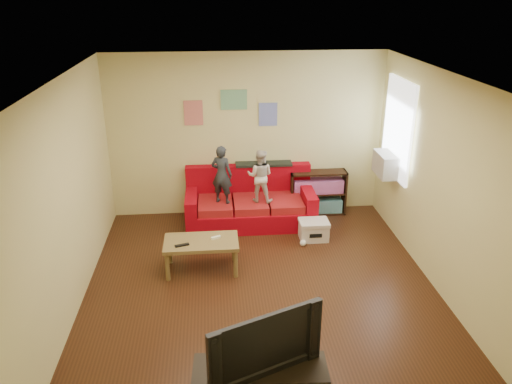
{
  "coord_description": "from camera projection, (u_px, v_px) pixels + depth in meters",
  "views": [
    {
      "loc": [
        -0.57,
        -5.4,
        3.64
      ],
      "look_at": [
        0.0,
        0.8,
        1.05
      ],
      "focal_mm": 35.0,
      "sensor_mm": 36.0,
      "label": 1
    }
  ],
  "objects": [
    {
      "name": "child_b",
      "position": [
        260.0,
        176.0,
        7.84
      ],
      "size": [
        0.49,
        0.42,
        0.85
      ],
      "primitive_type": "imported",
      "rotation": [
        0.0,
        0.0,
        2.87
      ],
      "color": "beige",
      "rests_on": "sofa"
    },
    {
      "name": "ac_unit",
      "position": [
        386.0,
        164.0,
        7.69
      ],
      "size": [
        0.28,
        0.55,
        0.35
      ],
      "primitive_type": "cube",
      "color": "#B7B2A3",
      "rests_on": "window"
    },
    {
      "name": "tissue",
      "position": [
        303.0,
        243.0,
        7.5
      ],
      "size": [
        0.12,
        0.12,
        0.1
      ],
      "primitive_type": "sphere",
      "rotation": [
        0.0,
        0.0,
        0.29
      ],
      "color": "white",
      "rests_on": "ground"
    },
    {
      "name": "artwork_right",
      "position": [
        268.0,
        114.0,
        8.07
      ],
      "size": [
        0.3,
        0.01,
        0.38
      ],
      "primitive_type": "cube",
      "color": "#727FCC",
      "rests_on": "room_shell"
    },
    {
      "name": "child_a",
      "position": [
        222.0,
        175.0,
        7.77
      ],
      "size": [
        0.4,
        0.34,
        0.94
      ],
      "primitive_type": "imported",
      "rotation": [
        0.0,
        0.0,
        2.73
      ],
      "color": "#25292E",
      "rests_on": "sofa"
    },
    {
      "name": "room_shell",
      "position": [
        262.0,
        194.0,
        5.89
      ],
      "size": [
        4.52,
        5.02,
        2.72
      ],
      "color": "#3C1E0F",
      "rests_on": "ground"
    },
    {
      "name": "game_controller",
      "position": [
        216.0,
        237.0,
        6.78
      ],
      "size": [
        0.14,
        0.09,
        0.03
      ],
      "primitive_type": "cube",
      "rotation": [
        0.0,
        0.0,
        0.41
      ],
      "color": "white",
      "rests_on": "coffee_table"
    },
    {
      "name": "bookshelf",
      "position": [
        317.0,
        195.0,
        8.48
      ],
      "size": [
        0.95,
        0.28,
        0.76
      ],
      "color": "black",
      "rests_on": "ground"
    },
    {
      "name": "artwork_center",
      "position": [
        234.0,
        100.0,
        7.93
      ],
      "size": [
        0.42,
        0.01,
        0.32
      ],
      "primitive_type": "cube",
      "color": "#72B27F",
      "rests_on": "room_shell"
    },
    {
      "name": "file_box",
      "position": [
        314.0,
        230.0,
        7.67
      ],
      "size": [
        0.45,
        0.34,
        0.31
      ],
      "color": "silver",
      "rests_on": "ground"
    },
    {
      "name": "remote",
      "position": [
        182.0,
        245.0,
        6.59
      ],
      "size": [
        0.19,
        0.1,
        0.02
      ],
      "primitive_type": "cube",
      "rotation": [
        0.0,
        0.0,
        0.31
      ],
      "color": "black",
      "rests_on": "coffee_table"
    },
    {
      "name": "coffee_table",
      "position": [
        201.0,
        245.0,
        6.75
      ],
      "size": [
        1.0,
        0.55,
        0.45
      ],
      "color": "olive",
      "rests_on": "ground"
    },
    {
      "name": "artwork_left",
      "position": [
        193.0,
        113.0,
        7.95
      ],
      "size": [
        0.3,
        0.01,
        0.4
      ],
      "primitive_type": "cube",
      "color": "#D87266",
      "rests_on": "room_shell"
    },
    {
      "name": "television",
      "position": [
        260.0,
        339.0,
        4.37
      ],
      "size": [
        1.07,
        0.56,
        0.63
      ],
      "primitive_type": "imported",
      "rotation": [
        0.0,
        0.0,
        0.4
      ],
      "color": "black",
      "rests_on": "tv_stand"
    },
    {
      "name": "sofa",
      "position": [
        250.0,
        204.0,
        8.2
      ],
      "size": [
        2.07,
        0.95,
        0.91
      ],
      "color": "#9B0310",
      "rests_on": "ground"
    },
    {
      "name": "window",
      "position": [
        398.0,
        129.0,
        7.48
      ],
      "size": [
        0.04,
        1.08,
        1.48
      ],
      "primitive_type": "cube",
      "color": "white",
      "rests_on": "room_shell"
    }
  ]
}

